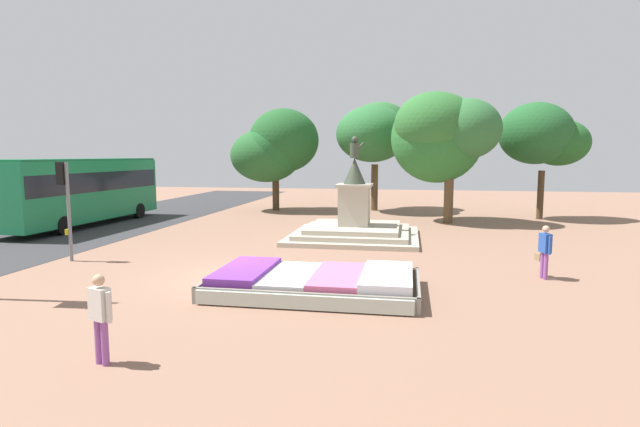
% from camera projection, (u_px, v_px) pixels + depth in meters
% --- Properties ---
extents(ground_plane, '(80.79, 80.79, 0.00)m').
position_uv_depth(ground_plane, '(231.00, 276.00, 15.57)').
color(ground_plane, '#8C6651').
extents(flower_planter, '(5.73, 3.46, 0.64)m').
position_uv_depth(flower_planter, '(315.00, 283.00, 13.72)').
color(flower_planter, '#38281C').
rests_on(flower_planter, ground_plane).
extents(statue_monument, '(5.73, 5.73, 4.60)m').
position_uv_depth(statue_monument, '(354.00, 223.00, 22.61)').
color(statue_monument, '#B2A894').
rests_on(statue_monument, ground_plane).
extents(traffic_light_mid_block, '(0.42, 0.30, 3.52)m').
position_uv_depth(traffic_light_mid_block, '(65.00, 193.00, 17.55)').
color(traffic_light_mid_block, slate).
rests_on(traffic_light_mid_block, ground_plane).
extents(city_bus, '(2.74, 10.82, 3.57)m').
position_uv_depth(city_bus, '(82.00, 188.00, 26.45)').
color(city_bus, '#197A47').
rests_on(city_bus, ground_plane).
extents(pedestrian_with_handbag, '(0.36, 0.71, 1.65)m').
position_uv_depth(pedestrian_with_handbag, '(545.00, 249.00, 15.18)').
color(pedestrian_with_handbag, '#8C4C99').
rests_on(pedestrian_with_handbag, ground_plane).
extents(pedestrian_near_planter, '(0.54, 0.33, 1.67)m').
position_uv_depth(pedestrian_near_planter, '(100.00, 313.00, 8.93)').
color(pedestrian_near_planter, '#8C4C99').
rests_on(pedestrian_near_planter, ground_plane).
extents(park_tree_far_left, '(4.89, 6.38, 7.38)m').
position_uv_depth(park_tree_far_left, '(375.00, 131.00, 33.41)').
color(park_tree_far_left, brown).
rests_on(park_tree_far_left, ground_plane).
extents(park_tree_behind_statue, '(5.90, 5.07, 6.85)m').
position_uv_depth(park_tree_behind_statue, '(275.00, 148.00, 33.37)').
color(park_tree_behind_statue, '#4C3823').
rests_on(park_tree_behind_statue, ground_plane).
extents(park_tree_far_right, '(5.90, 5.24, 7.25)m').
position_uv_depth(park_tree_far_right, '(442.00, 133.00, 27.49)').
color(park_tree_far_right, brown).
rests_on(park_tree_far_right, ground_plane).
extents(park_tree_street_side, '(5.22, 4.04, 6.78)m').
position_uv_depth(park_tree_street_side, '(544.00, 137.00, 28.85)').
color(park_tree_street_side, '#4C3823').
rests_on(park_tree_street_side, ground_plane).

